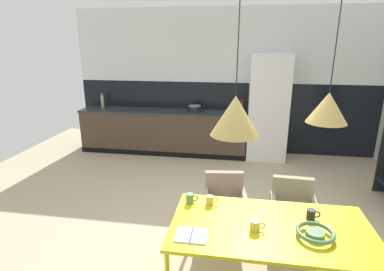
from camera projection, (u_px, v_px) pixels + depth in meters
name	position (u px, v px, depth m)	size (l,w,h in m)	color
ground_plane	(209.00, 237.00, 3.67)	(8.57, 8.57, 0.00)	tan
back_wall_splashback_dark	(225.00, 117.00, 6.51)	(6.32, 0.12, 1.47)	black
back_wall_panel_upper	(228.00, 45.00, 6.09)	(6.32, 0.12, 1.47)	silver
kitchen_counter	(163.00, 131.00, 6.45)	(3.49, 0.63, 0.90)	#463629
refrigerator_column	(268.00, 107.00, 5.96)	(0.75, 0.60, 2.07)	silver
dining_table	(270.00, 230.00, 2.63)	(1.72, 0.92, 0.73)	yellow
armchair_head_of_table	(224.00, 197.00, 3.58)	(0.54, 0.53, 0.77)	gray
armchair_near_window	(293.00, 204.00, 3.43)	(0.51, 0.49, 0.78)	gray
fruit_bowl	(315.00, 233.00, 2.46)	(0.31, 0.31, 0.06)	#4C704C
open_book	(192.00, 235.00, 2.48)	(0.26, 0.22, 0.02)	white
mug_short_terracotta	(190.00, 198.00, 2.98)	(0.12, 0.07, 0.10)	#5B8456
mug_white_ceramic	(311.00, 214.00, 2.71)	(0.12, 0.08, 0.09)	black
mug_glass_clear	(255.00, 225.00, 2.55)	(0.13, 0.08, 0.09)	gold
mug_dark_espresso	(210.00, 200.00, 2.96)	(0.12, 0.07, 0.09)	gold
cooking_pot	(195.00, 108.00, 6.21)	(0.26, 0.26, 0.15)	black
bottle_oil_tall	(241.00, 108.00, 5.92)	(0.06, 0.06, 0.32)	maroon
bottle_wine_green	(102.00, 101.00, 6.60)	(0.07, 0.07, 0.31)	tan
pendant_lamp_over_table_near	(235.00, 116.00, 2.37)	(0.39, 0.39, 1.34)	black
pendant_lamp_over_table_far	(328.00, 108.00, 2.29)	(0.30, 0.30, 1.23)	black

